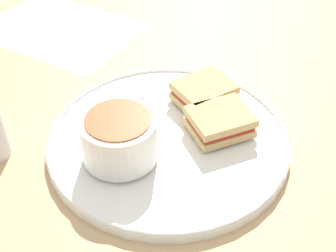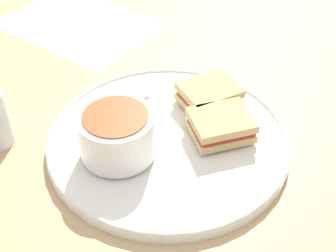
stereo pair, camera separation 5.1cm
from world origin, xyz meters
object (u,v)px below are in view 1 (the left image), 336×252
soup_bowl (119,137)px  sandwich_half_near (220,122)px  spoon (112,120)px  sandwich_half_far (204,92)px

soup_bowl → sandwich_half_near: soup_bowl is taller
sandwich_half_near → spoon: bearing=111.3°
sandwich_half_far → sandwich_half_near: bearing=-136.5°
spoon → sandwich_half_far: size_ratio=0.99×
soup_bowl → spoon: bearing=42.5°
spoon → sandwich_half_near: sandwich_half_near is taller
spoon → sandwich_half_far: bearing=142.9°
soup_bowl → spoon: (0.05, 0.05, -0.03)m
spoon → sandwich_half_near: (0.06, -0.15, 0.01)m
soup_bowl → sandwich_half_near: 0.15m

